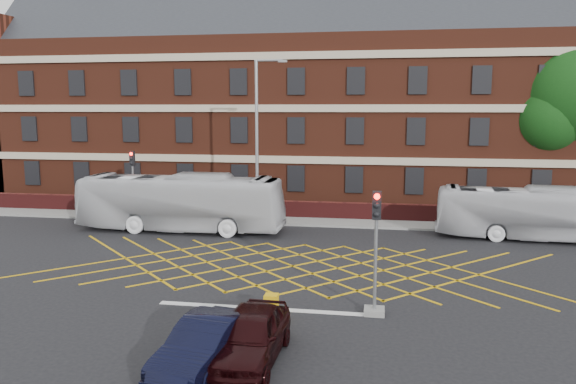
% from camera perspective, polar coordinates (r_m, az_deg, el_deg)
% --- Properties ---
extents(ground, '(120.00, 120.00, 0.00)m').
position_cam_1_polar(ground, '(23.46, -0.27, -8.88)').
color(ground, black).
rests_on(ground, ground).
extents(victorian_building, '(51.00, 12.17, 20.40)m').
position_cam_1_polar(victorian_building, '(44.21, 4.96, 9.56)').
color(victorian_building, '#542315').
rests_on(victorian_building, ground).
extents(boundary_wall, '(56.00, 0.50, 1.10)m').
position_cam_1_polar(boundary_wall, '(35.85, 3.26, -1.88)').
color(boundary_wall, '#4A1413').
rests_on(boundary_wall, ground).
extents(far_pavement, '(60.00, 3.00, 0.12)m').
position_cam_1_polar(far_pavement, '(34.97, 3.08, -2.96)').
color(far_pavement, slate).
rests_on(far_pavement, ground).
extents(box_junction_hatching, '(8.22, 8.22, 0.02)m').
position_cam_1_polar(box_junction_hatching, '(25.35, 0.50, -7.53)').
color(box_junction_hatching, '#CC990C').
rests_on(box_junction_hatching, ground).
extents(stop_line, '(8.00, 0.30, 0.02)m').
position_cam_1_polar(stop_line, '(20.20, -2.00, -11.78)').
color(stop_line, silver).
rests_on(stop_line, ground).
extents(bus_left, '(11.89, 2.92, 3.30)m').
position_cam_1_polar(bus_left, '(32.78, -10.84, -1.05)').
color(bus_left, silver).
rests_on(bus_left, ground).
extents(bus_right, '(10.43, 3.25, 2.86)m').
position_cam_1_polar(bus_right, '(32.83, 23.75, -2.01)').
color(bus_right, silver).
rests_on(bus_right, ground).
extents(car_navy, '(2.12, 4.39, 1.39)m').
position_cam_1_polar(car_navy, '(15.89, -8.36, -15.03)').
color(car_navy, black).
rests_on(car_navy, ground).
extents(car_maroon, '(1.90, 4.44, 1.49)m').
position_cam_1_polar(car_maroon, '(16.14, -3.93, -14.37)').
color(car_maroon, black).
rests_on(car_maroon, ground).
extents(deciduous_tree, '(7.27, 6.84, 11.27)m').
position_cam_1_polar(deciduous_tree, '(41.63, 26.56, 8.10)').
color(deciduous_tree, black).
rests_on(deciduous_tree, ground).
extents(traffic_light_near, '(0.70, 0.70, 4.27)m').
position_cam_1_polar(traffic_light_near, '(19.42, 8.87, -7.28)').
color(traffic_light_near, slate).
rests_on(traffic_light_near, ground).
extents(traffic_light_far, '(0.70, 0.70, 4.27)m').
position_cam_1_polar(traffic_light_far, '(37.64, -15.42, 0.20)').
color(traffic_light_far, slate).
rests_on(traffic_light_far, ground).
extents(street_lamp, '(2.25, 1.00, 9.70)m').
position_cam_1_polar(street_lamp, '(32.24, -3.05, 2.08)').
color(street_lamp, slate).
rests_on(street_lamp, ground).
extents(direction_signs, '(1.10, 0.16, 2.20)m').
position_cam_1_polar(direction_signs, '(36.90, -16.42, -0.61)').
color(direction_signs, gray).
rests_on(direction_signs, ground).
extents(utility_cabinet, '(0.44, 0.43, 0.85)m').
position_cam_1_polar(utility_cabinet, '(19.19, -1.71, -11.58)').
color(utility_cabinet, '#DFA90D').
rests_on(utility_cabinet, ground).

